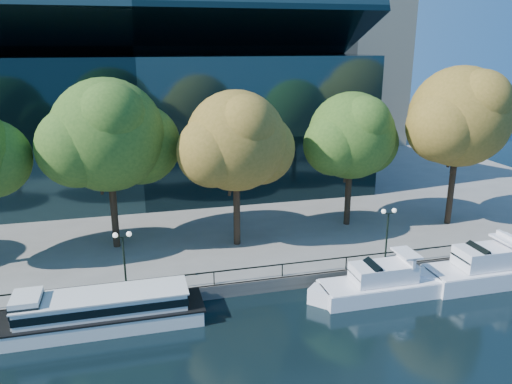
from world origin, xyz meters
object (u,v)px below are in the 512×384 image
object	(u,v)px
tree_3	(238,143)
lamp_2	(388,222)
tour_boat	(91,311)
cruiser_near	(383,283)
lamp_1	(123,247)
tree_2	(110,138)
tree_4	(353,138)
cruiser_far	(485,269)
tree_5	(462,119)

from	to	relation	value
tree_3	lamp_2	size ratio (longest dim) A/B	3.18
tour_boat	tree_3	world-z (taller)	tree_3
tour_boat	cruiser_near	xyz separation A→B (m)	(19.74, -0.78, -0.18)
lamp_1	tree_2	bearing A→B (deg)	94.02
tree_2	tree_4	size ratio (longest dim) A/B	1.13
cruiser_far	cruiser_near	bearing A→B (deg)	179.40
cruiser_near	tree_2	distance (m)	23.32
tree_4	lamp_2	distance (m)	9.26
tree_4	tour_boat	bearing A→B (deg)	-153.99
tree_2	lamp_1	distance (m)	9.70
tour_boat	lamp_2	bearing A→B (deg)	8.42
tree_4	tree_5	xyz separation A→B (m)	(9.32, -2.14, 1.62)
tree_4	lamp_2	bearing A→B (deg)	-92.30
cruiser_near	tree_2	xyz separation A→B (m)	(-18.10, 11.49, 9.18)
tree_5	lamp_1	distance (m)	30.82
lamp_2	tree_5	bearing A→B (deg)	29.82
tree_2	tree_5	xyz separation A→B (m)	(30.06, -1.93, 0.63)
cruiser_near	tree_4	size ratio (longest dim) A/B	0.90
cruiser_near	tree_4	xyz separation A→B (m)	(2.64, 11.70, 8.19)
cruiser_near	tree_5	xyz separation A→B (m)	(11.97, 9.56, 9.81)
tree_3	tree_4	world-z (taller)	tree_3
tree_3	lamp_1	size ratio (longest dim) A/B	3.18
cruiser_far	tree_3	bearing A→B (deg)	149.85
cruiser_near	tree_5	size ratio (longest dim) A/B	0.76
tree_3	tree_5	size ratio (longest dim) A/B	0.89
tree_3	cruiser_near	bearing A→B (deg)	-49.06
tour_boat	cruiser_far	xyz separation A→B (m)	(28.06, -0.86, -0.01)
tree_2	tree_3	bearing A→B (deg)	-11.15
tree_4	lamp_2	xyz separation A→B (m)	(-0.31, -7.66, -5.20)
cruiser_far	tree_3	distance (m)	20.98
tour_boat	tree_5	xyz separation A→B (m)	(31.71, 8.79, 9.63)
cruiser_far	tree_5	world-z (taller)	tree_5
cruiser_near	tree_4	world-z (taller)	tree_4
cruiser_far	tree_2	bearing A→B (deg)	156.33
tour_boat	tree_2	distance (m)	14.09
tour_boat	cruiser_far	bearing A→B (deg)	-1.76
cruiser_near	tree_3	distance (m)	15.32
cruiser_far	tree_4	world-z (taller)	tree_4
cruiser_near	lamp_2	distance (m)	5.54
tree_2	tour_boat	bearing A→B (deg)	-98.72
tour_boat	tree_3	xyz separation A→B (m)	(11.45, 8.78, 8.45)
tour_boat	lamp_2	xyz separation A→B (m)	(22.07, 3.27, 2.81)
cruiser_far	lamp_1	xyz separation A→B (m)	(-25.89, 4.13, 2.82)
cruiser_far	tree_3	xyz separation A→B (m)	(-16.61, 9.65, 8.46)
tree_2	lamp_2	world-z (taller)	tree_2
tree_5	lamp_2	bearing A→B (deg)	-150.18
cruiser_near	tree_4	distance (m)	14.52
cruiser_far	tree_4	bearing A→B (deg)	115.71
tour_boat	cruiser_near	bearing A→B (deg)	-2.25
tree_4	lamp_1	xyz separation A→B (m)	(-20.22, -7.66, -5.20)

